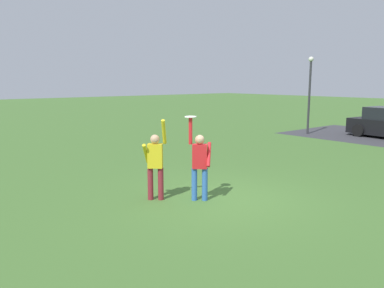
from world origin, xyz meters
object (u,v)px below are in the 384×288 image
person_defender (155,161)px  frisbee_disc (190,117)px  person_catcher (200,162)px  lamppost_by_lot (310,88)px

person_defender → frisbee_disc: size_ratio=7.23×
person_catcher → person_defender: size_ratio=1.02×
frisbee_disc → lamppost_by_lot: lamppost_by_lot is taller
person_catcher → frisbee_disc: frisbee_disc is taller
lamppost_by_lot → frisbee_disc: bearing=-68.2°
person_catcher → frisbee_disc: bearing=0.0°
person_catcher → person_defender: bearing=-0.0°
person_catcher → person_defender: (-0.74, -0.81, -0.00)m
person_catcher → lamppost_by_lot: (-5.25, 12.55, 1.60)m
person_catcher → lamppost_by_lot: lamppost_by_lot is taller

